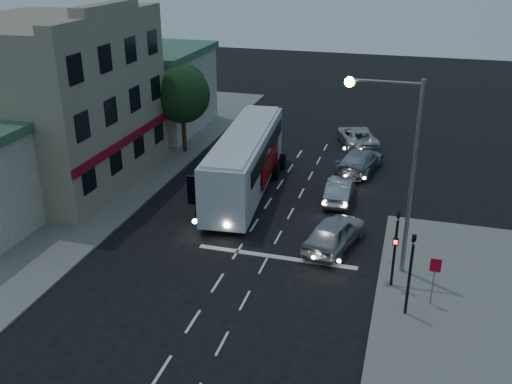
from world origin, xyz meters
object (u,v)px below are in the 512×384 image
(car_sedan_b, at_px, (360,161))
(traffic_signal_side, at_px, (411,265))
(car_sedan_c, at_px, (357,136))
(tour_bus, at_px, (245,160))
(car_sedan_a, at_px, (340,190))
(traffic_signal_main, at_px, (396,240))
(regulatory_sign, at_px, (434,274))
(street_tree, at_px, (182,92))
(car_suv, at_px, (334,233))
(streetlight, at_px, (399,156))

(car_sedan_b, height_order, traffic_signal_side, traffic_signal_side)
(car_sedan_c, relative_size, traffic_signal_side, 1.29)
(tour_bus, xyz_separation_m, traffic_signal_side, (10.11, -10.59, 0.34))
(car_sedan_a, distance_m, traffic_signal_main, 9.69)
(car_sedan_b, height_order, regulatory_sign, regulatory_sign)
(street_tree, bearing_deg, traffic_signal_main, -42.03)
(traffic_signal_side, bearing_deg, car_suv, 126.79)
(car_sedan_c, distance_m, traffic_signal_side, 21.76)
(traffic_signal_main, xyz_separation_m, regulatory_sign, (1.70, -1.01, -0.82))
(tour_bus, distance_m, car_suv, 8.57)
(car_sedan_c, bearing_deg, car_suv, 73.71)
(car_suv, relative_size, traffic_signal_side, 1.15)
(car_suv, relative_size, car_sedan_b, 0.90)
(traffic_signal_side, bearing_deg, traffic_signal_main, 109.49)
(streetlight, bearing_deg, car_suv, 150.11)
(traffic_signal_main, height_order, street_tree, street_tree)
(tour_bus, xyz_separation_m, street_tree, (-6.39, 5.63, 2.42))
(car_sedan_a, xyz_separation_m, traffic_signal_main, (3.61, -8.82, 1.73))
(street_tree, bearing_deg, car_sedan_a, -23.97)
(car_suv, height_order, streetlight, streetlight)
(traffic_signal_side, relative_size, streetlight, 0.46)
(car_suv, height_order, street_tree, street_tree)
(car_suv, bearing_deg, streetlight, 164.82)
(tour_bus, height_order, car_sedan_b, tour_bus)
(tour_bus, height_order, streetlight, streetlight)
(car_suv, bearing_deg, traffic_signal_main, 149.88)
(traffic_signal_main, xyz_separation_m, street_tree, (-15.81, 14.25, 2.08))
(tour_bus, relative_size, streetlight, 1.41)
(car_suv, height_order, traffic_signal_main, traffic_signal_main)
(car_sedan_b, relative_size, car_sedan_c, 0.99)
(traffic_signal_side, bearing_deg, regulatory_sign, 43.92)
(car_sedan_a, height_order, traffic_signal_side, traffic_signal_side)
(traffic_signal_side, height_order, streetlight, streetlight)
(regulatory_sign, bearing_deg, car_sedan_a, 118.36)
(traffic_signal_side, relative_size, regulatory_sign, 1.86)
(car_sedan_c, bearing_deg, tour_bus, 43.19)
(car_sedan_b, relative_size, traffic_signal_side, 1.28)
(tour_bus, distance_m, traffic_signal_side, 14.65)
(traffic_signal_main, relative_size, traffic_signal_side, 1.00)
(streetlight, height_order, street_tree, streetlight)
(car_sedan_c, bearing_deg, traffic_signal_side, 83.02)
(car_sedan_a, height_order, car_sedan_c, car_sedan_c)
(car_sedan_b, height_order, streetlight, streetlight)
(car_suv, height_order, car_sedan_b, car_suv)
(streetlight, bearing_deg, car_sedan_b, 102.33)
(streetlight, relative_size, street_tree, 1.45)
(car_sedan_a, xyz_separation_m, street_tree, (-12.20, 5.42, 3.81))
(traffic_signal_side, distance_m, regulatory_sign, 1.61)
(streetlight, distance_m, street_tree, 20.19)
(streetlight, bearing_deg, traffic_signal_main, -79.80)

